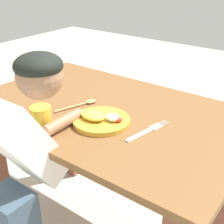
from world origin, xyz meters
name	(u,v)px	position (x,y,z in m)	size (l,w,h in m)	color
dining_table	(106,139)	(0.00, 0.00, 0.59)	(1.23, 0.78, 0.74)	brown
plate	(101,120)	(0.07, -0.12, 0.76)	(0.23, 0.23, 0.05)	gold
fork	(147,131)	(0.25, -0.07, 0.74)	(0.07, 0.23, 0.01)	silver
spoon	(83,103)	(-0.10, -0.03, 0.75)	(0.09, 0.21, 0.01)	tan
drinking_cup	(41,117)	(-0.10, -0.28, 0.78)	(0.08, 0.08, 0.09)	gold
person	(26,182)	(-0.03, -0.44, 0.61)	(0.17, 0.44, 1.06)	#3B4E5F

